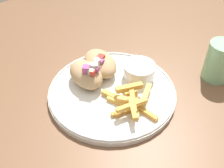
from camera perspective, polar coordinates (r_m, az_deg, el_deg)
The scene contains 7 objects.
table at distance 0.70m, azimuth 2.22°, elevation -6.53°, with size 1.42×1.42×0.76m.
plate at distance 0.65m, azimuth 0.00°, elevation -1.58°, with size 0.32×0.32×0.02m.
pita_sandwich_near at distance 0.66m, azimuth -5.67°, elevation 2.14°, with size 0.12×0.08×0.07m.
pita_sandwich_far at distance 0.69m, azimuth -2.59°, elevation 4.54°, with size 0.13×0.10×0.06m.
fries_pile at distance 0.61m, azimuth 4.10°, elevation -3.73°, with size 0.15×0.13×0.04m.
sauce_ramekin at distance 0.68m, azimuth 5.97°, elevation 3.00°, with size 0.08×0.08×0.04m.
water_glass at distance 0.73m, azimuth 22.20°, elevation 4.31°, with size 0.07×0.07×0.10m.
Camera 1 is at (0.32, -0.33, 1.23)m, focal length 42.00 mm.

